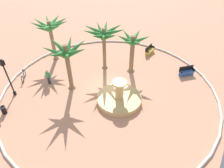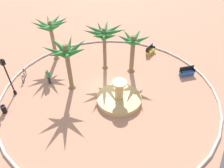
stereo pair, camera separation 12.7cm
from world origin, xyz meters
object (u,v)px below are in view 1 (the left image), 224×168
object	(u,v)px
person_cyclist_helmet	(48,76)
palm_tree_near_fountain	(66,55)
palm_tree_by_curb	(50,28)
lamppost	(7,75)
bicycle_red_frame	(24,76)
bench_east	(186,72)
palm_tree_far_side	(132,45)
bench_west	(150,51)
fountain	(119,98)
palm_tree_mid_plaza	(104,35)
trash_bin	(3,110)

from	to	relation	value
person_cyclist_helmet	palm_tree_near_fountain	bearing A→B (deg)	107.50
palm_tree_by_curb	lamppost	world-z (taller)	palm_tree_by_curb
palm_tree_by_curb	bicycle_red_frame	size ratio (longest dim) A/B	3.71
bench_east	bicycle_red_frame	size ratio (longest dim) A/B	1.20
palm_tree_far_side	bench_west	distance (m)	5.35
bicycle_red_frame	person_cyclist_helmet	world-z (taller)	person_cyclist_helmet
bench_east	bicycle_red_frame	distance (m)	16.66
palm_tree_far_side	palm_tree_by_curb	bearing A→B (deg)	-72.65
palm_tree_far_side	bicycle_red_frame	xyz separation A→B (m)	(7.29, -8.25, -2.74)
palm_tree_far_side	lamppost	xyz separation A→B (m)	(9.24, -7.01, -0.88)
palm_tree_far_side	person_cyclist_helmet	size ratio (longest dim) A/B	2.68
fountain	palm_tree_by_curb	bearing A→B (deg)	-101.06
palm_tree_mid_plaza	lamppost	world-z (taller)	palm_tree_mid_plaza
bench_east	trash_bin	distance (m)	17.50
bench_east	bicycle_red_frame	world-z (taller)	bench_east
bicycle_red_frame	palm_tree_by_curb	bearing A→B (deg)	-176.95
palm_tree_near_fountain	palm_tree_mid_plaza	world-z (taller)	palm_tree_near_fountain
palm_tree_far_side	bench_east	world-z (taller)	palm_tree_far_side
palm_tree_mid_plaza	trash_bin	bearing A→B (deg)	-16.80
lamppost	palm_tree_mid_plaza	bearing A→B (deg)	151.92
palm_tree_near_fountain	trash_bin	world-z (taller)	palm_tree_near_fountain
bench_west	palm_tree_by_curb	bearing A→B (deg)	-49.86
person_cyclist_helmet	trash_bin	bearing A→B (deg)	-1.75
palm_tree_near_fountain	person_cyclist_helmet	distance (m)	3.66
palm_tree_far_side	person_cyclist_helmet	xyz separation A→B (m)	(6.35, -5.54, -2.23)
fountain	palm_tree_near_fountain	distance (m)	5.89
fountain	lamppost	world-z (taller)	lamppost
palm_tree_far_side	bench_west	bearing A→B (deg)	179.19
palm_tree_far_side	lamppost	world-z (taller)	palm_tree_far_side
fountain	bench_east	xyz separation A→B (m)	(-7.19, 3.72, 0.04)
bench_east	palm_tree_mid_plaza	bearing A→B (deg)	-64.85
palm_tree_by_curb	lamppost	bearing A→B (deg)	12.70
palm_tree_mid_plaza	person_cyclist_helmet	xyz separation A→B (m)	(5.28, -2.89, -2.96)
palm_tree_mid_plaza	bicycle_red_frame	xyz separation A→B (m)	(6.21, -5.60, -3.48)
fountain	bench_east	world-z (taller)	fountain
lamppost	bicycle_red_frame	world-z (taller)	lamppost
bicycle_red_frame	bench_west	bearing A→B (deg)	144.95
trash_bin	bench_east	bearing A→B (deg)	141.67
palm_tree_far_side	bench_west	world-z (taller)	palm_tree_far_side
fountain	bicycle_red_frame	bearing A→B (deg)	-74.48
palm_tree_by_curb	bench_east	size ratio (longest dim) A/B	3.10
lamppost	bicycle_red_frame	xyz separation A→B (m)	(-1.96, -1.24, -1.86)
fountain	lamppost	distance (m)	9.84
bench_west	palm_tree_mid_plaza	bearing A→B (deg)	-25.74
palm_tree_far_side	trash_bin	distance (m)	12.80
palm_tree_mid_plaza	trash_bin	distance (m)	11.07
trash_bin	bicycle_red_frame	world-z (taller)	bicycle_red_frame
palm_tree_far_side	trash_bin	xyz separation A→B (m)	(11.13, -5.69, -2.74)
palm_tree_by_curb	bench_east	world-z (taller)	palm_tree_by_curb
bench_east	bicycle_red_frame	xyz separation A→B (m)	(9.88, -13.41, 0.04)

